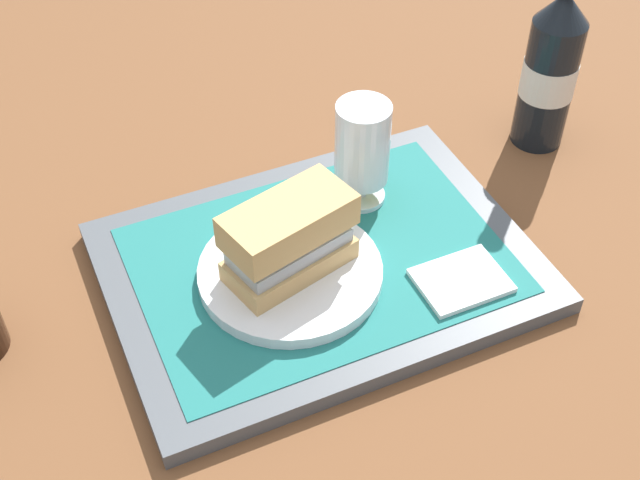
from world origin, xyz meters
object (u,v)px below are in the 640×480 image
beer_bottle (551,68)px  sandwich (292,236)px  beer_glass (362,148)px  plate (290,273)px

beer_bottle → sandwich: bearing=-163.7°
sandwich → beer_glass: bearing=19.7°
beer_bottle → plate: bearing=-163.7°
plate → beer_bottle: size_ratio=0.71×
plate → beer_bottle: 0.41m
sandwich → plate: bearing=180.0°
sandwich → beer_bottle: 0.40m
plate → sandwich: size_ratio=1.34×
sandwich → beer_glass: size_ratio=1.14×
beer_glass → plate: bearing=-145.8°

